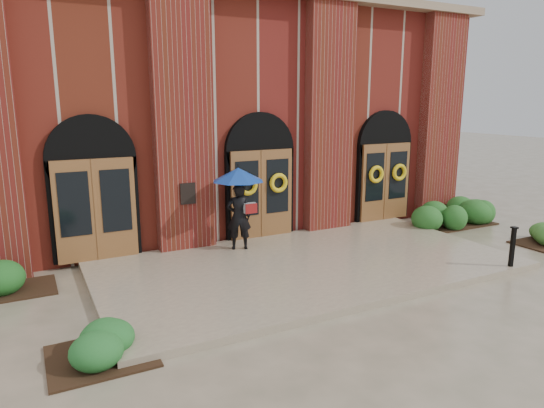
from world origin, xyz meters
TOP-DOWN VIEW (x-y plane):
  - ground at (0.00, 0.00)m, footprint 90.00×90.00m
  - landing at (0.00, 0.15)m, footprint 10.00×5.30m
  - church_building at (0.00, 8.78)m, footprint 16.20×12.53m
  - man_with_umbrella at (-1.07, 1.90)m, footprint 1.72×1.72m
  - metal_post at (4.10, -2.35)m, footprint 0.16×0.16m
  - hedge_wall_right at (6.18, 1.51)m, footprint 2.95×1.18m
  - hedge_front_left at (-5.16, -1.95)m, footprint 1.47×1.26m

SIDE VIEW (x-z plane):
  - ground at x=0.00m, z-range 0.00..0.00m
  - landing at x=0.00m, z-range 0.00..0.15m
  - hedge_front_left at x=-5.16m, z-range 0.00..0.52m
  - hedge_wall_right at x=6.18m, z-range 0.00..0.76m
  - metal_post at x=4.10m, z-range 0.17..1.14m
  - man_with_umbrella at x=-1.07m, z-range 0.58..2.75m
  - church_building at x=0.00m, z-range 0.00..7.00m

